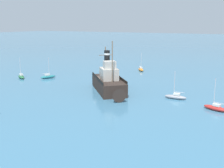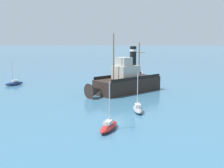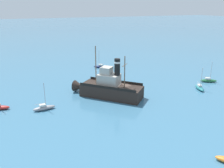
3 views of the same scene
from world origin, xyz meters
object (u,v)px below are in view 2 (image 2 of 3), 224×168
Objects in this scene: sailboat_navy at (14,83)px; sailboat_red at (108,126)px; old_tugboat at (125,82)px; sailboat_green at (128,72)px; sailboat_grey at (138,109)px; sailboat_teal at (142,75)px.

sailboat_red is at bearing 126.73° from sailboat_navy.
old_tugboat is 2.61× the size of sailboat_green.
old_tugboat is 25.19m from sailboat_green.
sailboat_navy is 1.00× the size of sailboat_grey.
sailboat_green is at bearing -93.69° from sailboat_red.
sailboat_green and sailboat_grey have the same top height.
old_tugboat reaches higher than sailboat_grey.
sailboat_navy and sailboat_grey have the same top height.
sailboat_navy and sailboat_red have the same top height.
sailboat_navy is at bearing 39.50° from sailboat_green.
old_tugboat is 12.85m from sailboat_grey.
sailboat_teal is at bearing 119.32° from sailboat_green.
sailboat_teal is (-6.08, -39.44, 0.00)m from sailboat_red.
old_tugboat is 20.09m from sailboat_red.
sailboat_grey is (-23.05, 19.17, 0.00)m from sailboat_navy.
sailboat_grey is at bearing 85.13° from sailboat_teal.
sailboat_green and sailboat_navy have the same top height.
sailboat_teal is (-4.13, -19.49, -1.40)m from old_tugboat.
sailboat_grey is (-1.39, 12.69, -1.40)m from old_tugboat.
old_tugboat is 2.61× the size of sailboat_grey.
sailboat_navy is 32.97m from sailboat_red.
sailboat_navy is 28.89m from sailboat_teal.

